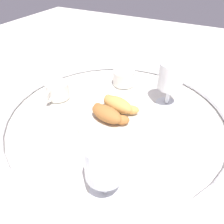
{
  "coord_description": "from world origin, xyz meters",
  "views": [
    {
      "loc": [
        0.24,
        -0.47,
        0.42
      ],
      "look_at": [
        -0.0,
        -0.02,
        0.03
      ],
      "focal_mm": 36.04,
      "sensor_mm": 36.0,
      "label": 1
    }
  ],
  "objects_px": {
    "croissant_large": "(107,114)",
    "coffee_cup_near": "(58,93)",
    "sugar_packet": "(144,157)",
    "pastry_plate": "(112,117)",
    "coffee_cup_far": "(123,80)",
    "juice_glass_left": "(104,162)",
    "croissant_small": "(118,104)",
    "juice_glass_right": "(171,78)"
  },
  "relations": [
    {
      "from": "croissant_large",
      "to": "coffee_cup_near",
      "type": "height_order",
      "value": "croissant_large"
    },
    {
      "from": "sugar_packet",
      "to": "pastry_plate",
      "type": "bearing_deg",
      "value": 100.05
    },
    {
      "from": "pastry_plate",
      "to": "coffee_cup_near",
      "type": "relative_size",
      "value": 1.67
    },
    {
      "from": "croissant_large",
      "to": "coffee_cup_far",
      "type": "distance_m",
      "value": 0.23
    },
    {
      "from": "coffee_cup_near",
      "to": "juice_glass_left",
      "type": "relative_size",
      "value": 0.97
    },
    {
      "from": "coffee_cup_near",
      "to": "sugar_packet",
      "type": "distance_m",
      "value": 0.37
    },
    {
      "from": "pastry_plate",
      "to": "coffee_cup_far",
      "type": "xyz_separation_m",
      "value": [
        -0.06,
        0.2,
        0.02
      ]
    },
    {
      "from": "pastry_plate",
      "to": "juice_glass_left",
      "type": "xyz_separation_m",
      "value": [
        0.1,
        -0.22,
        0.08
      ]
    },
    {
      "from": "coffee_cup_near",
      "to": "coffee_cup_far",
      "type": "relative_size",
      "value": 1.0
    },
    {
      "from": "coffee_cup_near",
      "to": "sugar_packet",
      "type": "xyz_separation_m",
      "value": [
        0.35,
        -0.11,
        -0.02
      ]
    },
    {
      "from": "croissant_small",
      "to": "pastry_plate",
      "type": "bearing_deg",
      "value": -96.17
    },
    {
      "from": "croissant_small",
      "to": "juice_glass_right",
      "type": "xyz_separation_m",
      "value": [
        0.11,
        0.13,
        0.05
      ]
    },
    {
      "from": "coffee_cup_near",
      "to": "juice_glass_left",
      "type": "xyz_separation_m",
      "value": [
        0.31,
        -0.23,
        0.07
      ]
    },
    {
      "from": "croissant_large",
      "to": "juice_glass_left",
      "type": "xyz_separation_m",
      "value": [
        0.1,
        -0.2,
        0.06
      ]
    },
    {
      "from": "croissant_large",
      "to": "juice_glass_right",
      "type": "height_order",
      "value": "juice_glass_right"
    },
    {
      "from": "juice_glass_left",
      "to": "juice_glass_right",
      "type": "bearing_deg",
      "value": 87.57
    },
    {
      "from": "croissant_large",
      "to": "coffee_cup_near",
      "type": "relative_size",
      "value": 0.99
    },
    {
      "from": "pastry_plate",
      "to": "coffee_cup_far",
      "type": "distance_m",
      "value": 0.2
    },
    {
      "from": "croissant_large",
      "to": "croissant_small",
      "type": "bearing_deg",
      "value": 84.46
    },
    {
      "from": "coffee_cup_far",
      "to": "croissant_small",
      "type": "bearing_deg",
      "value": -70.08
    },
    {
      "from": "croissant_large",
      "to": "coffee_cup_near",
      "type": "distance_m",
      "value": 0.21
    },
    {
      "from": "coffee_cup_far",
      "to": "juice_glass_left",
      "type": "relative_size",
      "value": 0.97
    },
    {
      "from": "coffee_cup_far",
      "to": "sugar_packet",
      "type": "xyz_separation_m",
      "value": [
        0.19,
        -0.29,
        -0.02
      ]
    },
    {
      "from": "juice_glass_left",
      "to": "juice_glass_right",
      "type": "height_order",
      "value": "same"
    },
    {
      "from": "coffee_cup_near",
      "to": "coffee_cup_far",
      "type": "distance_m",
      "value": 0.24
    },
    {
      "from": "juice_glass_left",
      "to": "juice_glass_right",
      "type": "relative_size",
      "value": 1.0
    },
    {
      "from": "juice_glass_left",
      "to": "juice_glass_right",
      "type": "distance_m",
      "value": 0.38
    },
    {
      "from": "croissant_large",
      "to": "juice_glass_left",
      "type": "height_order",
      "value": "juice_glass_left"
    },
    {
      "from": "juice_glass_left",
      "to": "croissant_small",
      "type": "bearing_deg",
      "value": 111.15
    },
    {
      "from": "coffee_cup_far",
      "to": "juice_glass_left",
      "type": "xyz_separation_m",
      "value": [
        0.16,
        -0.42,
        0.07
      ]
    },
    {
      "from": "juice_glass_right",
      "to": "sugar_packet",
      "type": "height_order",
      "value": "juice_glass_right"
    },
    {
      "from": "croissant_large",
      "to": "sugar_packet",
      "type": "xyz_separation_m",
      "value": [
        0.14,
        -0.07,
        -0.04
      ]
    },
    {
      "from": "croissant_small",
      "to": "coffee_cup_near",
      "type": "xyz_separation_m",
      "value": [
        -0.21,
        -0.02,
        -0.01
      ]
    },
    {
      "from": "coffee_cup_near",
      "to": "juice_glass_right",
      "type": "bearing_deg",
      "value": 23.94
    },
    {
      "from": "croissant_large",
      "to": "juice_glass_left",
      "type": "distance_m",
      "value": 0.23
    },
    {
      "from": "pastry_plate",
      "to": "croissant_small",
      "type": "bearing_deg",
      "value": 83.83
    },
    {
      "from": "pastry_plate",
      "to": "juice_glass_right",
      "type": "bearing_deg",
      "value": 53.94
    },
    {
      "from": "coffee_cup_near",
      "to": "juice_glass_right",
      "type": "height_order",
      "value": "juice_glass_right"
    },
    {
      "from": "pastry_plate",
      "to": "coffee_cup_far",
      "type": "bearing_deg",
      "value": 106.13
    },
    {
      "from": "croissant_large",
      "to": "croissant_small",
      "type": "height_order",
      "value": "same"
    },
    {
      "from": "croissant_large",
      "to": "coffee_cup_far",
      "type": "bearing_deg",
      "value": 103.95
    },
    {
      "from": "coffee_cup_far",
      "to": "juice_glass_left",
      "type": "bearing_deg",
      "value": -69.34
    }
  ]
}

